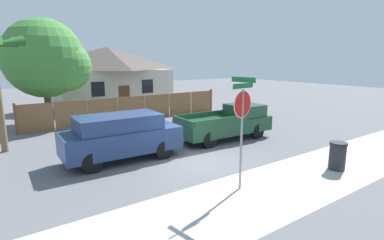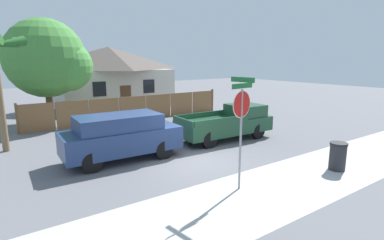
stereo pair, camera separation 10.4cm
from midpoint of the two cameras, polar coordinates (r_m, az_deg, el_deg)
name	(u,v)px [view 2 (the right image)]	position (r m, az deg, el deg)	size (l,w,h in m)	color
ground_plane	(195,161)	(12.20, 0.81, -7.75)	(80.00, 80.00, 0.00)	slate
sidewalk_strip	(263,192)	(9.72, 13.60, -13.27)	(36.00, 3.20, 0.01)	#B2B2AD
wooden_fence	(133,108)	(20.33, -11.01, 2.18)	(13.60, 0.12, 1.72)	brown
house	(110,75)	(27.36, -15.29, 8.19)	(9.86, 7.33, 5.09)	beige
oak_tree	(50,60)	(20.55, -25.31, 10.28)	(5.02, 4.78, 6.48)	brown
red_suv	(121,135)	(12.39, -13.10, -2.88)	(4.72, 2.06, 1.86)	navy
orange_pickup	(228,123)	(15.39, 7.07, -0.52)	(5.07, 2.04, 1.70)	#1E472D
stop_sign	(241,114)	(9.13, 9.71, 1.16)	(0.94, 0.85, 3.51)	gray
trash_bin	(338,156)	(12.33, 26.22, -6.20)	(0.62, 0.62, 1.04)	#28282D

